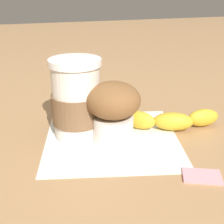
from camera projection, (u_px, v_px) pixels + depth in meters
ground_plane at (112, 139)px, 0.51m from camera, size 3.00×3.00×0.00m
paper_napkin at (112, 138)px, 0.51m from camera, size 0.25×0.25×0.00m
coffee_cup at (77, 101)px, 0.50m from camera, size 0.08×0.08×0.13m
muffin at (112, 109)px, 0.48m from camera, size 0.08×0.08×0.10m
banana at (172, 120)px, 0.54m from camera, size 0.17×0.08×0.03m
sugar_packet at (202, 175)px, 0.41m from camera, size 0.06×0.05×0.01m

